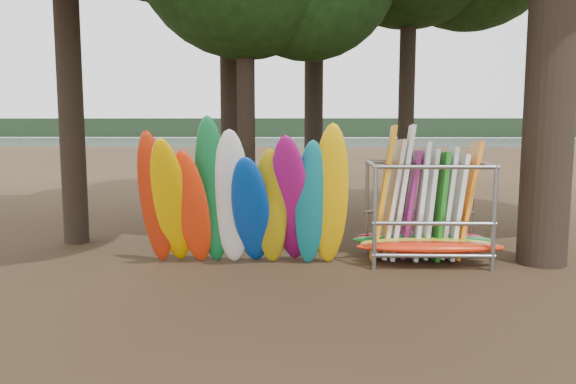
{
  "coord_description": "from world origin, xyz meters",
  "views": [
    {
      "loc": [
        -0.27,
        -10.86,
        2.91
      ],
      "look_at": [
        -0.68,
        1.5,
        1.4
      ],
      "focal_mm": 35.0,
      "sensor_mm": 36.0,
      "label": 1
    }
  ],
  "objects": [
    {
      "name": "ground",
      "position": [
        0.0,
        0.0,
        0.0
      ],
      "size": [
        120.0,
        120.0,
        0.0
      ],
      "primitive_type": "plane",
      "color": "#47331E",
      "rests_on": "ground"
    },
    {
      "name": "lake",
      "position": [
        0.0,
        60.0,
        0.0
      ],
      "size": [
        160.0,
        160.0,
        0.0
      ],
      "primitive_type": "plane",
      "color": "gray",
      "rests_on": "ground"
    },
    {
      "name": "far_shore",
      "position": [
        0.0,
        110.0,
        2.0
      ],
      "size": [
        160.0,
        4.0,
        4.0
      ],
      "primitive_type": "cube",
      "color": "black",
      "rests_on": "ground"
    },
    {
      "name": "kayak_row",
      "position": [
        -1.5,
        0.2,
        1.34
      ],
      "size": [
        4.27,
        2.15,
        3.21
      ],
      "color": "#BA270D",
      "rests_on": "ground"
    },
    {
      "name": "storage_rack",
      "position": [
        2.24,
        0.91,
        0.99
      ],
      "size": [
        3.05,
        1.56,
        2.91
      ],
      "color": "gray",
      "rests_on": "ground"
    }
  ]
}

